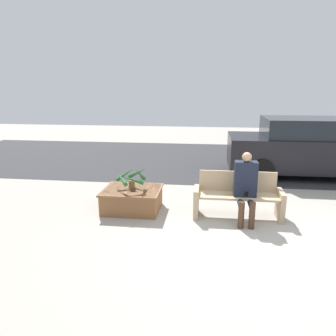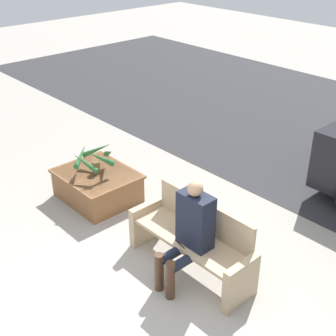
{
  "view_description": "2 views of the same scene",
  "coord_description": "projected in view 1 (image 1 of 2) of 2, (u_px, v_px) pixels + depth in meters",
  "views": [
    {
      "loc": [
        -0.72,
        -4.82,
        2.37
      ],
      "look_at": [
        -1.48,
        1.27,
        0.83
      ],
      "focal_mm": 35.0,
      "sensor_mm": 36.0,
      "label": 1
    },
    {
      "loc": [
        2.87,
        -2.09,
        3.62
      ],
      "look_at": [
        -0.97,
        1.4,
        0.87
      ],
      "focal_mm": 50.0,
      "sensor_mm": 36.0,
      "label": 2
    }
  ],
  "objects": [
    {
      "name": "potted_plant",
      "position": [
        131.0,
        177.0,
        6.29
      ],
      "size": [
        0.64,
        0.67,
        0.48
      ],
      "color": "brown",
      "rests_on": "planter_box"
    },
    {
      "name": "parked_car",
      "position": [
        307.0,
        148.0,
        8.83
      ],
      "size": [
        4.21,
        1.98,
        1.56
      ],
      "color": "black",
      "rests_on": "ground_plane"
    },
    {
      "name": "ground_plane",
      "position": [
        252.0,
        242.0,
        5.13
      ],
      "size": [
        30.0,
        30.0,
        0.0
      ],
      "primitive_type": "plane",
      "color": "#9E998E"
    },
    {
      "name": "planter_box",
      "position": [
        132.0,
        199.0,
        6.4
      ],
      "size": [
        1.12,
        0.93,
        0.43
      ],
      "color": "brown",
      "rests_on": "ground_plane"
    },
    {
      "name": "bench",
      "position": [
        238.0,
        196.0,
        6.06
      ],
      "size": [
        1.61,
        0.5,
        0.82
      ],
      "color": "tan",
      "rests_on": "ground_plane"
    },
    {
      "name": "road_surface",
      "position": [
        230.0,
        160.0,
        10.82
      ],
      "size": [
        20.0,
        6.0,
        0.01
      ],
      "primitive_type": "cube",
      "color": "#2D2D30",
      "rests_on": "ground_plane"
    },
    {
      "name": "person_seated",
      "position": [
        246.0,
        185.0,
        5.81
      ],
      "size": [
        0.4,
        0.61,
        1.25
      ],
      "color": "black",
      "rests_on": "ground_plane"
    }
  ]
}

